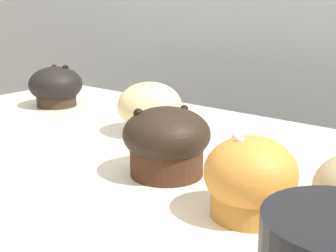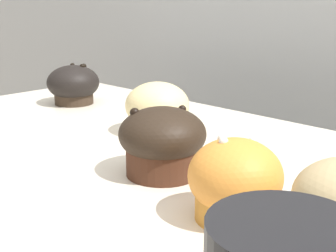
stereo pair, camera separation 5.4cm
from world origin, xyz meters
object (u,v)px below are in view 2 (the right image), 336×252
(muffin_front_center, at_px, (235,182))
(muffin_back_right, at_px, (157,109))
(muffin_front_left, at_px, (73,85))
(muffin_front_right, at_px, (163,141))

(muffin_front_center, bearing_deg, muffin_back_right, 149.51)
(muffin_back_right, relative_size, muffin_front_left, 0.97)
(muffin_front_center, height_order, muffin_front_right, same)
(muffin_front_center, bearing_deg, muffin_front_left, 160.92)
(muffin_front_right, bearing_deg, muffin_front_center, -14.88)
(muffin_back_right, distance_m, muffin_front_right, 0.18)
(muffin_front_center, distance_m, muffin_front_right, 0.13)
(muffin_front_center, height_order, muffin_back_right, muffin_front_center)
(muffin_front_center, xyz_separation_m, muffin_back_right, (-0.26, 0.15, 0.00))
(muffin_front_center, xyz_separation_m, muffin_front_left, (-0.52, 0.18, -0.00))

